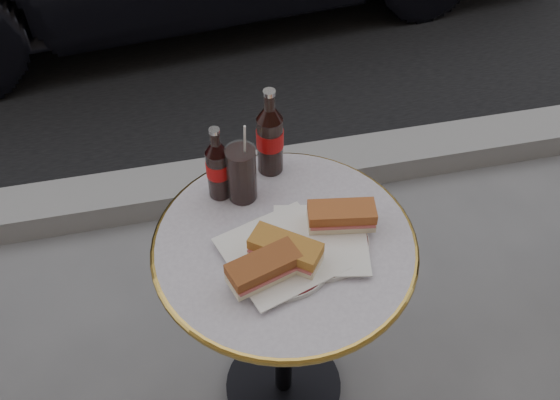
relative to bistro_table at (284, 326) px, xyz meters
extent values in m
plane|color=slate|center=(0.00, 0.00, -0.37)|extent=(80.00, 80.00, 0.00)
cube|color=gray|center=(0.00, 0.90, -0.32)|extent=(40.00, 0.20, 0.12)
cylinder|color=silver|center=(-0.02, -0.04, 0.37)|extent=(0.28, 0.28, 0.01)
cylinder|color=silver|center=(0.08, -0.02, 0.37)|extent=(0.29, 0.29, 0.01)
cube|color=brown|center=(-0.07, -0.10, 0.41)|extent=(0.17, 0.12, 0.05)
cube|color=#B0712C|center=(-0.01, -0.06, 0.41)|extent=(0.17, 0.15, 0.05)
cube|color=#A35429|center=(0.14, 0.01, 0.41)|extent=(0.16, 0.10, 0.05)
cylinder|color=black|center=(-0.07, 0.16, 0.44)|extent=(0.10, 0.10, 0.15)
camera|label=1|loc=(-0.21, -0.89, 1.48)|focal=40.00mm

